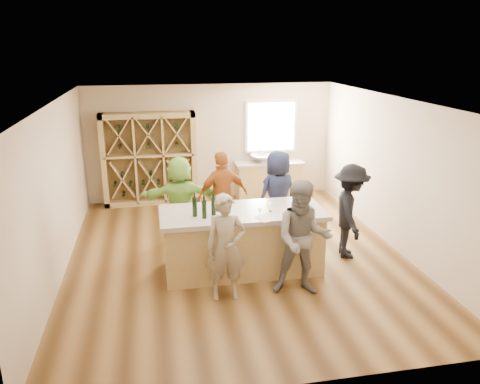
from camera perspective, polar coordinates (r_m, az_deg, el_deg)
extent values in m
cube|color=brown|center=(8.71, -0.41, -7.98)|extent=(6.00, 7.00, 0.10)
cube|color=white|center=(7.90, -0.45, 11.35)|extent=(6.00, 7.00, 0.10)
cube|color=#C9B091|center=(11.59, -3.59, 6.12)|extent=(6.00, 0.10, 2.80)
cube|color=#C9B091|center=(4.98, 7.03, -10.30)|extent=(6.00, 0.10, 2.80)
cube|color=#C9B091|center=(8.23, -21.81, 0.00)|extent=(0.10, 7.00, 2.80)
cube|color=#C9B091|center=(9.21, 18.60, 2.15)|extent=(0.10, 7.00, 2.80)
cube|color=white|center=(11.73, 3.79, 7.99)|extent=(1.30, 0.06, 1.30)
cube|color=white|center=(11.69, 3.83, 7.96)|extent=(1.18, 0.01, 1.18)
cube|color=tan|center=(11.30, -10.96, 3.96)|extent=(2.20, 0.45, 2.20)
cube|color=tan|center=(11.75, 3.51, 1.39)|extent=(1.60, 0.58, 0.86)
cube|color=#A69888|center=(11.63, 3.55, 3.57)|extent=(1.70, 0.62, 0.06)
imported|color=silver|center=(11.55, 2.60, 4.12)|extent=(0.54, 0.54, 0.19)
cylinder|color=silver|center=(11.71, 2.40, 4.60)|extent=(0.02, 0.02, 0.30)
cube|color=tan|center=(7.95, 0.30, -6.21)|extent=(2.60, 1.00, 1.00)
cube|color=#A69888|center=(7.75, 0.30, -2.56)|extent=(2.72, 1.12, 0.08)
cylinder|color=black|center=(7.47, -5.54, -1.82)|extent=(0.09, 0.09, 0.32)
cylinder|color=black|center=(7.38, -4.39, -2.12)|extent=(0.09, 0.09, 0.30)
cylinder|color=black|center=(7.51, -3.26, -1.72)|extent=(0.08, 0.08, 0.30)
cylinder|color=black|center=(7.53, -1.73, -1.71)|extent=(0.08, 0.08, 0.28)
cone|color=white|center=(7.34, 2.41, -2.72)|extent=(0.08, 0.08, 0.17)
cone|color=white|center=(7.50, 6.53, -2.28)|extent=(0.09, 0.09, 0.19)
cone|color=white|center=(7.69, 3.73, -1.71)|extent=(0.08, 0.08, 0.18)
cone|color=white|center=(7.68, 7.34, -1.91)|extent=(0.08, 0.08, 0.17)
cube|color=white|center=(7.27, -2.02, -3.62)|extent=(0.27, 0.35, 0.00)
cube|color=white|center=(7.42, 3.09, -3.20)|extent=(0.33, 0.38, 0.00)
cube|color=white|center=(7.63, 6.92, -2.71)|extent=(0.33, 0.37, 0.00)
imported|color=gray|center=(7.00, -1.74, -6.80)|extent=(0.61, 0.46, 1.65)
imported|color=slate|center=(7.16, 7.68, -5.65)|extent=(0.97, 0.68, 1.82)
imported|color=black|center=(8.58, 13.28, -2.30)|extent=(0.76, 1.20, 1.72)
imported|color=#994C19|center=(9.08, -2.13, -0.51)|extent=(1.14, 0.77, 1.77)
imported|color=#191E38|center=(9.27, 4.62, -0.26)|extent=(0.99, 0.80, 1.75)
imported|color=#8CC64C|center=(9.11, -7.30, -0.83)|extent=(1.59, 0.60, 1.70)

